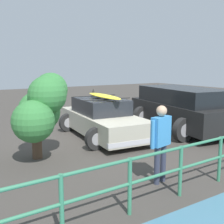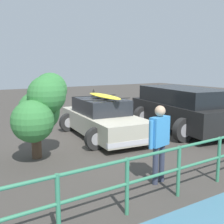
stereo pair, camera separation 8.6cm
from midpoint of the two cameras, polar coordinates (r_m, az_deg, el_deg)
The scene contains 6 objects.
ground_plane at distance 9.40m, azimuth -1.53°, elevation -5.70°, with size 44.00×44.00×0.02m, color #423D38.
sedan_car at distance 9.71m, azimuth -1.72°, elevation -1.33°, with size 2.58×4.40×1.60m.
suv_car at distance 10.90m, azimuth 14.22°, elevation 0.76°, with size 3.09×4.83×1.62m.
person_bystander at distance 5.89m, azimuth 10.01°, elevation -5.06°, with size 0.63×0.28×1.65m.
railing_fence at distance 5.47m, azimuth 13.87°, elevation -10.21°, with size 7.30×0.28×0.98m.
bush_near_left at distance 7.43m, azimuth -13.95°, elevation 0.97°, with size 1.56×1.73×2.27m.
Camera 2 is at (4.56, 7.84, 2.46)m, focal length 45.00 mm.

